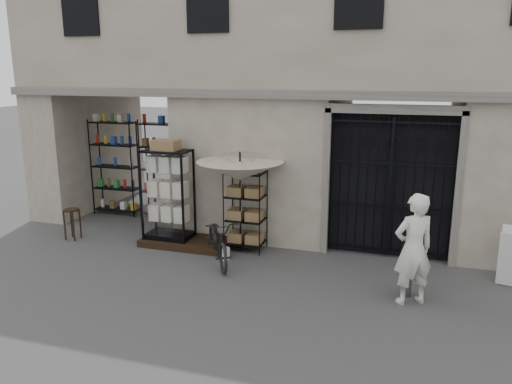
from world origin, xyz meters
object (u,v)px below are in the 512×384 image
(white_bucket, at_px, (224,254))
(wooden_stool, at_px, (72,223))
(display_cabinet, at_px, (168,199))
(market_umbrella, at_px, (240,166))
(shopkeeper, at_px, (409,302))
(steel_bollard, at_px, (408,272))
(wire_rack, at_px, (246,210))
(bicycle, at_px, (219,262))

(white_bucket, distance_m, wooden_stool, 3.71)
(display_cabinet, distance_m, market_umbrella, 1.81)
(shopkeeper, bearing_deg, market_umbrella, -53.83)
(steel_bollard, xyz_separation_m, shopkeeper, (0.06, -0.25, -0.43))
(market_umbrella, relative_size, white_bucket, 10.87)
(display_cabinet, height_order, wire_rack, display_cabinet)
(steel_bollard, height_order, shopkeeper, steel_bollard)
(white_bucket, relative_size, shopkeeper, 0.13)
(market_umbrella, relative_size, bicycle, 1.41)
(display_cabinet, xyz_separation_m, steel_bollard, (5.01, -1.14, -0.59))
(wire_rack, bearing_deg, shopkeeper, -28.47)
(wire_rack, relative_size, steel_bollard, 2.07)
(bicycle, distance_m, shopkeeper, 3.72)
(bicycle, bearing_deg, shopkeeper, -42.95)
(shopkeeper, bearing_deg, bicycle, -41.92)
(steel_bollard, bearing_deg, display_cabinet, 167.14)
(wire_rack, height_order, bicycle, wire_rack)
(display_cabinet, bearing_deg, shopkeeper, -18.10)
(wire_rack, bearing_deg, white_bucket, -113.84)
(display_cabinet, distance_m, shopkeeper, 5.35)
(steel_bollard, bearing_deg, market_umbrella, 160.25)
(wire_rack, distance_m, white_bucket, 1.03)
(market_umbrella, relative_size, wooden_stool, 3.61)
(market_umbrella, distance_m, shopkeeper, 4.16)
(wooden_stool, bearing_deg, white_bucket, -1.95)
(bicycle, xyz_separation_m, steel_bollard, (3.59, -0.47, 0.43))
(market_umbrella, height_order, steel_bollard, market_umbrella)
(display_cabinet, distance_m, wooden_stool, 2.36)
(bicycle, bearing_deg, wooden_stool, 143.00)
(market_umbrella, bearing_deg, bicycle, -105.37)
(wooden_stool, bearing_deg, steel_bollard, -6.29)
(wire_rack, height_order, market_umbrella, market_umbrella)
(bicycle, relative_size, shopkeeper, 0.97)
(bicycle, height_order, steel_bollard, bicycle)
(market_umbrella, xyz_separation_m, white_bucket, (-0.16, -0.54, -1.72))
(white_bucket, bearing_deg, bicycle, -102.14)
(steel_bollard, distance_m, shopkeeper, 0.50)
(market_umbrella, xyz_separation_m, steel_bollard, (3.39, -1.22, -1.40))
(market_umbrella, bearing_deg, shopkeeper, -23.00)
(wire_rack, height_order, white_bucket, wire_rack)
(bicycle, xyz_separation_m, wooden_stool, (-3.65, 0.33, 0.37))
(white_bucket, height_order, shopkeeper, white_bucket)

